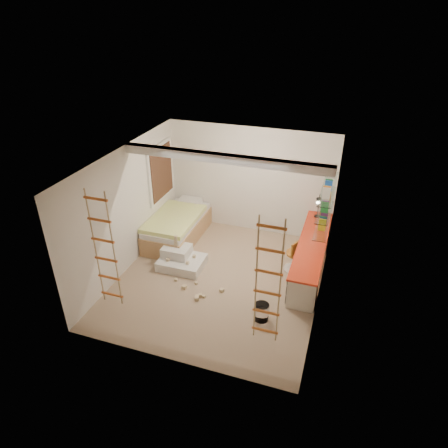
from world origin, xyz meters
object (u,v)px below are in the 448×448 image
(swivel_chair, at_px, (295,260))
(play_platform, at_px, (180,259))
(bed, at_px, (178,226))
(desk, at_px, (311,256))

(swivel_chair, xyz_separation_m, play_platform, (-2.36, -0.61, -0.11))
(swivel_chair, bearing_deg, play_platform, -165.60)
(bed, distance_m, swivel_chair, 2.91)
(desk, bearing_deg, swivel_chair, -169.56)
(bed, xyz_separation_m, play_platform, (0.52, -1.03, -0.17))
(desk, distance_m, bed, 3.22)
(bed, bearing_deg, swivel_chair, -8.34)
(desk, relative_size, play_platform, 2.97)
(desk, bearing_deg, play_platform, -166.06)
(swivel_chair, distance_m, play_platform, 2.44)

